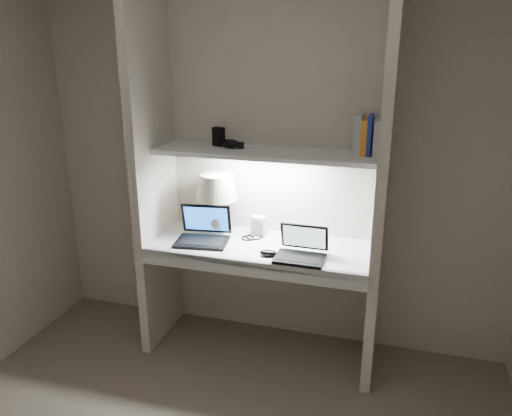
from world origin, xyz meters
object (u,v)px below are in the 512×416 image
at_px(book_row, 373,136).
at_px(speaker, 259,226).
at_px(laptop_main, 203,233).
at_px(laptop_netbook, 301,251).
at_px(table_lamp, 217,194).

bearing_deg(book_row, speaker, 179.86).
xyz_separation_m(laptop_main, book_row, (1.03, 0.19, 0.66)).
relative_size(speaker, book_row, 0.55).
xyz_separation_m(laptop_netbook, speaker, (-0.35, 0.28, 0.02)).
bearing_deg(book_row, table_lamp, -177.81).
relative_size(laptop_netbook, speaker, 2.26).
relative_size(table_lamp, speaker, 3.11).
height_order(laptop_main, laptop_netbook, laptop_main).
height_order(table_lamp, book_row, book_row).
distance_m(table_lamp, book_row, 1.07).
xyz_separation_m(table_lamp, laptop_netbook, (0.63, -0.24, -0.23)).
relative_size(table_lamp, laptop_main, 1.12).
bearing_deg(laptop_main, book_row, 2.76).
xyz_separation_m(table_lamp, book_row, (0.98, 0.04, 0.43)).
bearing_deg(laptop_netbook, laptop_main, 173.47).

